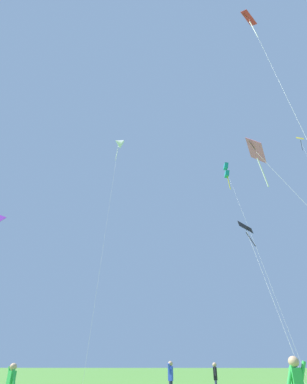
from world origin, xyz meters
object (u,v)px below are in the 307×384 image
(kite_red_high, at_px, (255,31))
(person_child_small, at_px, (171,377))
(kite_yellow_diamond, at_px, (305,152))
(person_far_back, at_px, (215,376))
(kite_pink_low, at_px, (261,159))
(kite_black_large, at_px, (248,233))
(kite_white_distant, at_px, (119,143))
(kite_teal_box, at_px, (227,171))

(kite_red_high, relative_size, person_child_small, 11.95)
(kite_yellow_diamond, height_order, person_far_back, kite_yellow_diamond)
(kite_red_high, height_order, kite_pink_low, kite_red_high)
(kite_red_high, bearing_deg, kite_black_large, 93.09)
(kite_red_high, bearing_deg, person_far_back, 110.91)
(kite_red_high, height_order, kite_white_distant, kite_white_distant)
(kite_black_large, xyz_separation_m, person_far_back, (-2.70, 0.86, -8.02))
(kite_white_distant, bearing_deg, kite_yellow_diamond, 12.81)
(kite_red_high, bearing_deg, kite_yellow_diamond, 62.03)
(kite_black_large, bearing_deg, person_far_back, 162.28)
(kite_white_distant, xyz_separation_m, person_child_small, (5.50, -10.21, -22.64))
(kite_teal_box, height_order, person_child_small, kite_teal_box)
(kite_black_large, bearing_deg, kite_teal_box, 83.58)
(kite_yellow_diamond, bearing_deg, person_far_back, -137.00)
(person_far_back, bearing_deg, kite_black_large, -17.72)
(kite_pink_low, height_order, person_child_small, kite_pink_low)
(person_far_back, bearing_deg, kite_teal_box, 67.73)
(kite_red_high, relative_size, person_far_back, 12.32)
(kite_pink_low, bearing_deg, kite_red_high, -77.98)
(kite_white_distant, distance_m, person_child_small, 25.44)
(kite_red_high, distance_m, kite_white_distant, 20.44)
(kite_white_distant, bearing_deg, kite_black_large, -41.32)
(kite_yellow_diamond, relative_size, kite_pink_low, 2.26)
(kite_black_large, bearing_deg, kite_yellow_diamond, 50.56)
(kite_teal_box, relative_size, kite_pink_low, 1.67)
(kite_teal_box, relative_size, person_far_back, 12.20)
(person_child_small, bearing_deg, kite_red_high, -48.95)
(kite_yellow_diamond, distance_m, kite_pink_low, 26.80)
(kite_yellow_diamond, bearing_deg, kite_pink_low, -121.14)
(kite_red_high, bearing_deg, kite_white_distant, 123.65)
(kite_black_large, relative_size, person_far_back, 5.87)
(kite_black_large, height_order, kite_teal_box, kite_teal_box)
(kite_black_large, height_order, person_child_small, kite_black_large)
(kite_yellow_diamond, height_order, person_child_small, kite_yellow_diamond)
(kite_teal_box, xyz_separation_m, person_far_back, (-3.85, -9.40, -18.98))
(kite_white_distant, distance_m, person_far_back, 25.48)
(kite_teal_box, bearing_deg, kite_black_large, -96.42)
(kite_black_large, xyz_separation_m, kite_red_high, (0.39, -7.21, 9.96))
(kite_teal_box, bearing_deg, kite_pink_low, -94.34)
(kite_black_large, height_order, kite_yellow_diamond, kite_yellow_diamond)
(kite_yellow_diamond, bearing_deg, kite_black_large, -129.44)
(kite_black_large, height_order, kite_red_high, kite_red_high)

